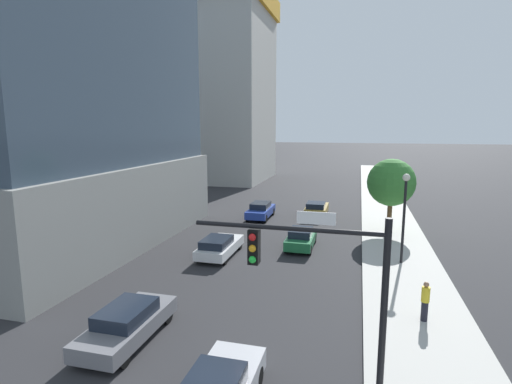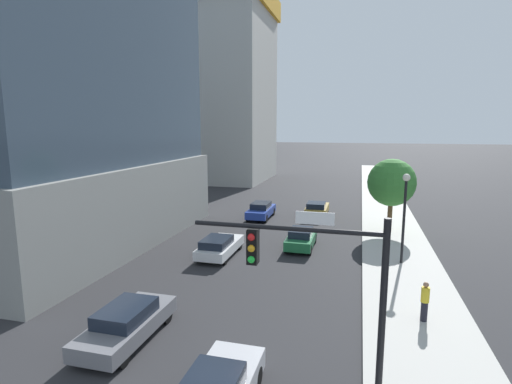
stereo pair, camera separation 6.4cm
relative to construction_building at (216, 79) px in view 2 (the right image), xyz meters
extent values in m
cube|color=#B2AFA8|center=(24.58, -32.66, -15.30)|extent=(4.58, 120.00, 0.15)
cube|color=gray|center=(-2.36, -35.47, -12.53)|extent=(21.45, 21.03, 5.69)
cube|color=#B2AFA8|center=(-0.02, 0.02, -1.37)|extent=(15.86, 15.55, 28.00)
cube|color=gold|center=(-0.02, 0.02, 11.13)|extent=(16.81, 16.48, 3.00)
cube|color=red|center=(4.74, -4.64, 3.53)|extent=(0.90, 0.90, 37.81)
cylinder|color=black|center=(22.69, -47.69, -12.38)|extent=(0.20, 0.20, 5.68)
cylinder|color=black|center=(19.90, -47.69, -10.01)|extent=(5.59, 0.14, 0.14)
cube|color=black|center=(18.92, -47.69, -10.63)|extent=(0.32, 0.36, 1.05)
sphere|color=red|center=(18.92, -47.88, -10.29)|extent=(0.22, 0.22, 0.22)
sphere|color=orange|center=(18.92, -47.88, -10.63)|extent=(0.22, 0.22, 0.22)
sphere|color=green|center=(18.92, -47.88, -10.97)|extent=(0.22, 0.22, 0.22)
cube|color=white|center=(20.74, -47.69, -9.66)|extent=(1.10, 0.04, 0.36)
cylinder|color=black|center=(24.56, -34.43, -12.72)|extent=(0.16, 0.16, 5.01)
sphere|color=silver|center=(24.56, -34.43, -10.03)|extent=(0.44, 0.44, 0.44)
cylinder|color=brown|center=(24.32, -27.09, -13.96)|extent=(0.36, 0.36, 2.52)
sphere|color=#387F33|center=(24.32, -27.09, -11.34)|extent=(3.63, 3.63, 3.63)
cylinder|color=black|center=(17.44, -47.48, -15.04)|extent=(0.22, 0.66, 0.66)
cylinder|color=black|center=(18.99, -47.48, -15.04)|extent=(0.22, 0.66, 0.66)
cube|color=slate|center=(13.38, -46.07, -14.79)|extent=(1.91, 4.74, 0.62)
cube|color=#19212D|center=(13.38, -46.12, -14.21)|extent=(1.61, 2.35, 0.52)
cylinder|color=black|center=(12.54, -44.46, -15.05)|extent=(0.22, 0.65, 0.65)
cylinder|color=black|center=(14.22, -44.46, -15.05)|extent=(0.22, 0.65, 0.65)
cylinder|color=black|center=(12.54, -47.68, -15.05)|extent=(0.22, 0.65, 0.65)
cylinder|color=black|center=(14.22, -47.68, -15.05)|extent=(0.22, 0.65, 0.65)
cube|color=#1E6638|center=(18.22, -32.52, -14.78)|extent=(1.74, 4.08, 0.63)
cube|color=#19212D|center=(18.22, -32.73, -14.22)|extent=(1.46, 1.94, 0.48)
cylinder|color=black|center=(17.45, -31.13, -15.05)|extent=(0.22, 0.65, 0.65)
cylinder|color=black|center=(18.98, -31.13, -15.05)|extent=(0.22, 0.65, 0.65)
cylinder|color=black|center=(17.45, -33.91, -15.05)|extent=(0.22, 0.65, 0.65)
cylinder|color=black|center=(18.98, -33.91, -15.05)|extent=(0.22, 0.65, 0.65)
cube|color=silver|center=(13.38, -35.48, -14.81)|extent=(1.88, 4.50, 0.58)
cube|color=#19212D|center=(13.38, -36.14, -14.28)|extent=(1.58, 2.27, 0.49)
cylinder|color=black|center=(12.55, -33.95, -15.05)|extent=(0.22, 0.65, 0.65)
cylinder|color=black|center=(14.21, -33.95, -15.05)|extent=(0.22, 0.65, 0.65)
cylinder|color=black|center=(12.55, -37.01, -15.05)|extent=(0.22, 0.65, 0.65)
cylinder|color=black|center=(14.21, -37.01, -15.05)|extent=(0.22, 0.65, 0.65)
cube|color=#233D9E|center=(13.38, -24.66, -14.75)|extent=(1.81, 4.44, 0.65)
cube|color=#19212D|center=(13.38, -24.71, -14.16)|extent=(1.52, 2.18, 0.51)
cylinder|color=black|center=(12.59, -23.15, -15.02)|extent=(0.22, 0.70, 0.70)
cylinder|color=black|center=(14.18, -23.15, -15.02)|extent=(0.22, 0.70, 0.70)
cylinder|color=black|center=(12.59, -26.17, -15.02)|extent=(0.22, 0.70, 0.70)
cylinder|color=black|center=(14.18, -26.17, -15.02)|extent=(0.22, 0.70, 0.70)
cube|color=#AD8938|center=(18.22, -22.41, -14.76)|extent=(1.91, 4.02, 0.68)
cube|color=#19212D|center=(18.22, -23.25, -14.19)|extent=(1.60, 1.89, 0.48)
cylinder|color=black|center=(17.38, -21.05, -15.05)|extent=(0.22, 0.64, 0.64)
cylinder|color=black|center=(19.05, -21.05, -15.05)|extent=(0.22, 0.64, 0.64)
cylinder|color=black|center=(17.38, -23.78, -15.05)|extent=(0.22, 0.64, 0.64)
cylinder|color=black|center=(19.05, -23.78, -15.05)|extent=(0.22, 0.64, 0.64)
cylinder|color=black|center=(24.79, -41.75, -14.80)|extent=(0.28, 0.28, 0.84)
cylinder|color=gold|center=(24.79, -41.75, -14.06)|extent=(0.34, 0.34, 0.65)
sphere|color=#997051|center=(24.79, -41.75, -13.62)|extent=(0.23, 0.23, 0.23)
camera|label=1|loc=(21.84, -58.59, -7.10)|focal=27.60mm
camera|label=2|loc=(21.90, -58.57, -7.10)|focal=27.60mm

